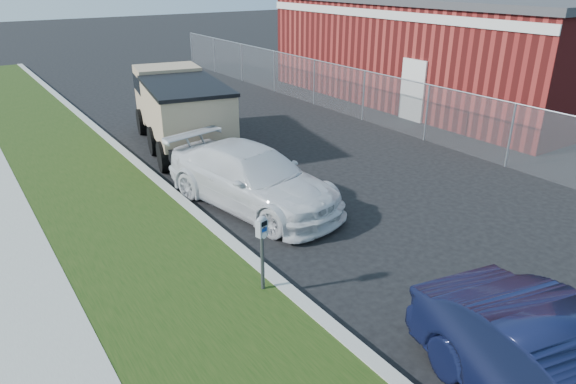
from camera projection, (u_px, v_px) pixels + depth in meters
ground at (371, 237)px, 10.60m from camera, size 120.00×120.00×0.00m
streetside at (65, 273)px, 9.22m from camera, size 6.12×50.00×0.15m
chainlink_fence at (364, 86)px, 18.52m from camera, size 0.06×30.06×30.00m
brick_building at (454, 46)px, 22.03m from camera, size 9.20×14.20×4.17m
parking_meter at (262, 237)px, 8.27m from camera, size 0.21×0.16×1.35m
white_wagon at (252, 177)px, 11.84m from camera, size 2.88×5.04×1.37m
dump_truck at (180, 106)px, 15.88m from camera, size 3.10×5.86×2.18m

